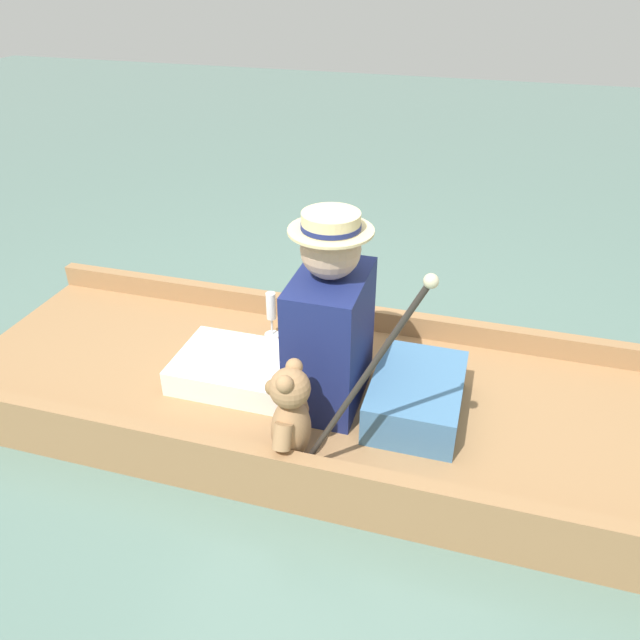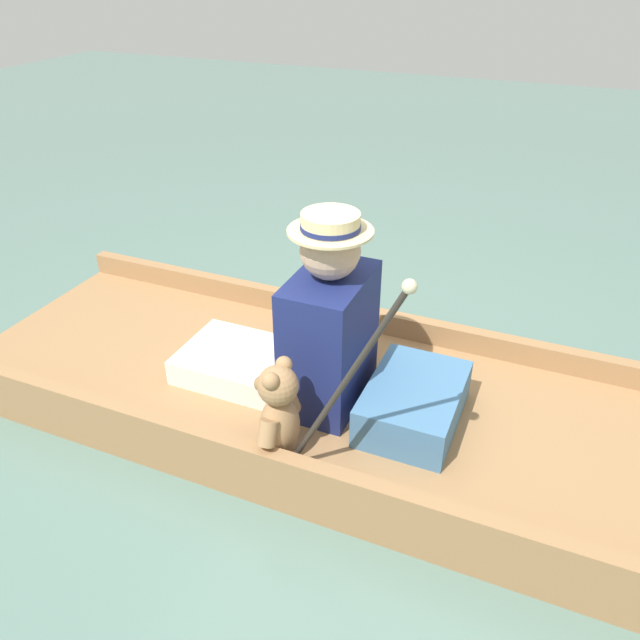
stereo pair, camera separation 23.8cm
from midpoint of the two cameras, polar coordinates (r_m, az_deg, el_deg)
ground_plane at (r=2.71m, az=1.51°, el=-8.33°), size 16.00×16.00×0.00m
punt_boat at (r=2.66m, az=1.53°, el=-7.03°), size 1.11×3.02×0.24m
seat_cushion at (r=2.45m, az=11.35°, el=-7.54°), size 0.49×0.34×0.16m
seated_person at (r=2.43m, az=1.74°, el=-1.22°), size 0.42×0.81×0.79m
teddy_bear at (r=2.19m, az=-0.72°, el=-8.64°), size 0.27×0.16×0.39m
wine_glass at (r=2.89m, az=-1.06°, el=1.13°), size 0.07×0.07×0.23m
walking_cane at (r=1.91m, az=6.62°, el=-4.71°), size 0.04×0.41×0.82m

